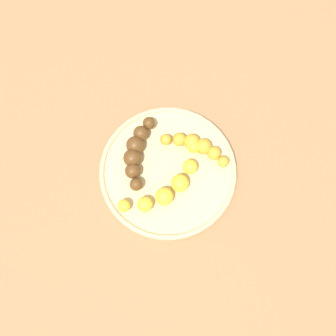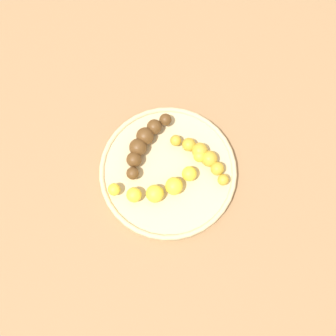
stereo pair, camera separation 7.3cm
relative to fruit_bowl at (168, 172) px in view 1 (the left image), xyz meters
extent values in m
plane|color=#936D47|center=(0.00, 0.00, -0.01)|extent=(2.40, 2.40, 0.00)
cylinder|color=#D1B784|center=(0.00, 0.00, 0.00)|extent=(0.26, 0.26, 0.02)
torus|color=#D1B784|center=(0.00, 0.00, 0.01)|extent=(0.26, 0.26, 0.01)
sphere|color=yellow|center=(-0.08, -0.06, 0.02)|extent=(0.02, 0.02, 0.02)
sphere|color=yellow|center=(-0.05, -0.06, 0.02)|extent=(0.03, 0.03, 0.03)
sphere|color=yellow|center=(-0.01, -0.05, 0.02)|extent=(0.03, 0.03, 0.03)
sphere|color=yellow|center=(0.02, -0.03, 0.02)|extent=(0.03, 0.03, 0.03)
sphere|color=yellow|center=(0.04, 0.00, 0.02)|extent=(0.03, 0.03, 0.03)
sphere|color=yellow|center=(0.05, 0.04, 0.02)|extent=(0.02, 0.02, 0.02)
sphere|color=gold|center=(0.10, 0.01, 0.02)|extent=(0.02, 0.02, 0.02)
sphere|color=gold|center=(0.09, 0.02, 0.02)|extent=(0.03, 0.03, 0.03)
sphere|color=gold|center=(0.07, 0.04, 0.02)|extent=(0.03, 0.03, 0.03)
sphere|color=gold|center=(0.05, 0.05, 0.02)|extent=(0.03, 0.03, 0.03)
sphere|color=gold|center=(0.03, 0.06, 0.02)|extent=(0.03, 0.03, 0.03)
sphere|color=gold|center=(0.00, 0.06, 0.02)|extent=(0.02, 0.02, 0.02)
sphere|color=#593819|center=(-0.03, 0.09, 0.02)|extent=(0.02, 0.02, 0.02)
sphere|color=#593819|center=(-0.05, 0.07, 0.02)|extent=(0.03, 0.03, 0.03)
sphere|color=#593819|center=(-0.06, 0.05, 0.02)|extent=(0.03, 0.03, 0.03)
sphere|color=#593819|center=(-0.06, 0.03, 0.02)|extent=(0.03, 0.03, 0.03)
sphere|color=#593819|center=(-0.07, 0.00, 0.02)|extent=(0.03, 0.03, 0.03)
sphere|color=#593819|center=(-0.06, -0.03, 0.02)|extent=(0.02, 0.02, 0.02)
camera|label=1|loc=(-0.02, -0.22, 0.79)|focal=45.93mm
camera|label=2|loc=(0.06, -0.21, 0.79)|focal=45.93mm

